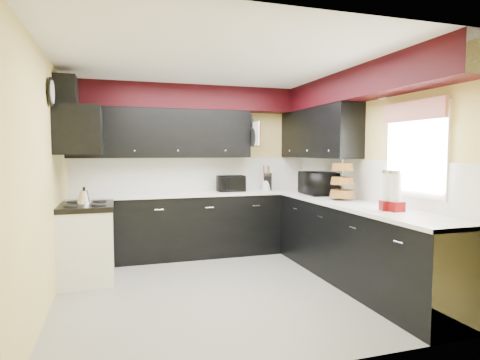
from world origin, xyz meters
The scene contains 35 objects.
ground centered at (0.00, 0.00, 0.00)m, with size 3.60×3.60×0.00m, color gray.
wall_back centered at (0.00, 1.80, 1.25)m, with size 3.60×0.06×2.50m, color #E0C666.
wall_right centered at (1.80, 0.00, 1.25)m, with size 0.06×3.60×2.50m, color #E0C666.
wall_left centered at (-1.80, 0.00, 1.25)m, with size 0.06×3.60×2.50m, color #E0C666.
ceiling centered at (0.00, 0.00, 2.50)m, with size 3.60×3.60×0.06m, color white.
cab_back centered at (0.00, 1.50, 0.45)m, with size 3.60×0.60×0.90m, color black.
cab_right centered at (1.50, -0.30, 0.45)m, with size 0.60×3.00×0.90m, color black.
counter_back centered at (0.00, 1.50, 0.92)m, with size 3.62×0.64×0.04m, color white.
counter_right centered at (1.50, -0.30, 0.92)m, with size 0.64×3.02×0.04m, color white.
splash_back centered at (0.00, 1.79, 1.19)m, with size 3.60×0.02×0.50m, color white.
splash_right centered at (1.79, 0.00, 1.19)m, with size 0.02×3.60×0.50m, color white.
upper_back centered at (-0.50, 1.62, 1.80)m, with size 2.60×0.35×0.70m, color black.
upper_right centered at (1.62, 0.90, 1.80)m, with size 0.35×1.80×0.70m, color black.
soffit_back centered at (0.00, 1.62, 2.33)m, with size 3.60×0.36×0.35m, color black.
soffit_right centered at (1.62, -0.18, 2.33)m, with size 0.36×3.24×0.35m, color black.
stove centered at (-1.50, 0.75, 0.43)m, with size 0.60×0.75×0.86m, color white.
cooktop centered at (-1.50, 0.75, 0.89)m, with size 0.62×0.77×0.06m, color black.
hood centered at (-1.55, 0.75, 1.78)m, with size 0.50×0.78×0.55m, color black.
hood_duct centered at (-1.68, 0.75, 2.20)m, with size 0.24×0.40×0.40m, color black.
window centered at (1.79, -0.90, 1.55)m, with size 0.03×0.86×0.96m, color white, non-canonical shape.
valance centered at (1.73, -0.90, 1.95)m, with size 0.04×0.88×0.20m, color red.
pan_top centered at (0.82, 1.55, 2.00)m, with size 0.03×0.22×0.40m, color black, non-canonical shape.
pan_mid centered at (0.82, 1.42, 1.75)m, with size 0.03×0.28×0.46m, color black, non-canonical shape.
pan_low centered at (0.82, 1.68, 1.72)m, with size 0.03×0.24×0.42m, color black, non-canonical shape.
cut_board centered at (0.83, 1.30, 1.80)m, with size 0.03×0.26×0.35m, color white.
baskets centered at (1.52, 0.05, 1.18)m, with size 0.27×0.27×0.50m, color brown, non-canonical shape.
clock centered at (-1.77, 0.25, 2.15)m, with size 0.03×0.30×0.30m, color black, non-canonical shape.
deco_plate centered at (1.77, -0.35, 2.25)m, with size 0.03×0.24×0.24m, color white, non-canonical shape.
toaster_oven centered at (0.51, 1.51, 1.06)m, with size 0.40×0.34×0.23m, color black.
microwave centered at (1.54, 0.71, 1.10)m, with size 0.57×0.39×0.32m, color black.
utensil_crock centered at (1.07, 1.49, 1.02)m, with size 0.14×0.14×0.15m, color silver.
knife_block centered at (1.10, 1.50, 1.06)m, with size 0.11×0.16×0.25m, color black.
kettle centered at (-1.52, 0.82, 1.00)m, with size 0.17×0.17×0.15m, color silver, non-canonical shape.
dispenser_a centered at (1.50, -0.85, 1.13)m, with size 0.14×0.14×0.39m, color maroon, non-canonical shape.
dispenser_b centered at (1.52, -0.93, 1.13)m, with size 0.14×0.14×0.38m, color maroon, non-canonical shape.
Camera 1 is at (-1.15, -4.28, 1.55)m, focal length 30.00 mm.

